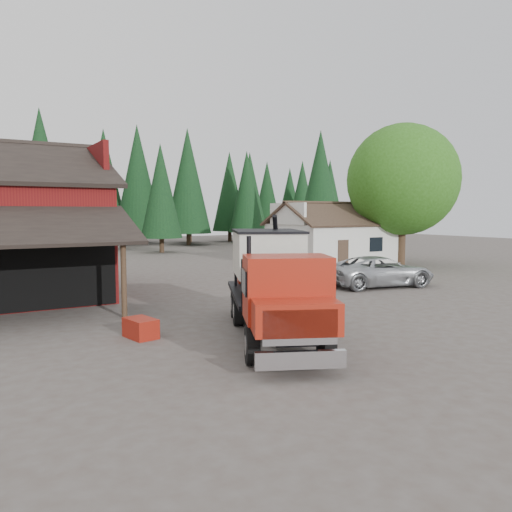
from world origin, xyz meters
TOP-DOWN VIEW (x-y plane):
  - ground at (0.00, 0.00)m, footprint 120.00×120.00m
  - farmhouse at (13.00, 13.00)m, footprint 8.60×6.42m
  - deciduous_tree at (17.01, 9.97)m, footprint 8.00×8.00m
  - conifer_backdrop at (0.00, 42.00)m, footprint 76.00×16.00m
  - near_pine_b at (6.00, 30.00)m, footprint 3.96×3.96m
  - near_pine_c at (22.00, 26.00)m, footprint 4.84×4.84m
  - near_pine_d at (-4.00, 34.00)m, footprint 5.28×5.28m
  - feed_truck at (-2.40, -2.98)m, footprint 5.44×8.53m
  - silver_car at (8.00, 3.00)m, footprint 6.09×3.66m
  - equip_box at (-6.00, -1.05)m, footprint 0.90×1.21m

SIDE VIEW (x-z plane):
  - ground at x=0.00m, z-range 0.00..0.00m
  - conifer_backdrop at x=0.00m, z-range -8.00..8.00m
  - equip_box at x=-6.00m, z-range 0.00..0.60m
  - silver_car at x=8.00m, z-range 0.00..1.58m
  - farmhouse at x=13.00m, z-range -0.66..3.99m
  - feed_truck at x=-2.40m, z-range -0.12..3.65m
  - near_pine_b at x=6.00m, z-range 0.69..11.09m
  - deciduous_tree at x=17.01m, z-range 0.81..11.01m
  - near_pine_c at x=22.00m, z-range 0.69..13.09m
  - near_pine_d at x=-4.00m, z-range 0.69..14.09m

